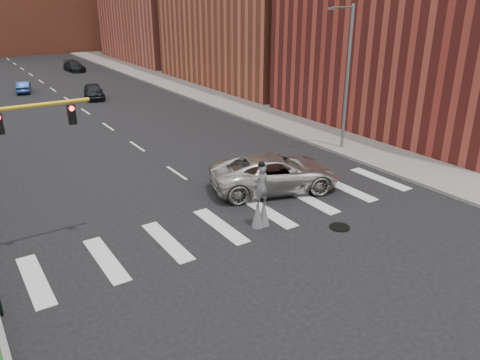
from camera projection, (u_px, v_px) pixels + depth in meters
ground_plane at (257, 227)px, 20.49m from camera, size 160.00×160.00×0.00m
sidewalk_right at (215, 96)px, 46.25m from camera, size 5.00×90.00×0.18m
manhole at (340, 227)px, 20.45m from camera, size 0.90×0.90×0.04m
streetlight at (347, 74)px, 28.88m from camera, size 2.05×0.20×9.00m
stilt_performer at (261, 200)px, 20.16m from camera, size 0.84×0.53×3.03m
suv_crossing at (275, 173)px, 24.12m from camera, size 7.31×5.02×1.86m
car_near at (94, 91)px, 45.49m from camera, size 2.42×4.44×1.43m
car_mid at (24, 87)px, 48.35m from camera, size 1.97×3.76×1.18m
car_far at (74, 66)px, 61.82m from camera, size 2.14×4.65×1.32m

